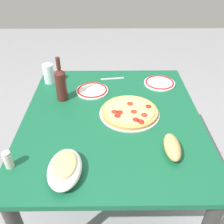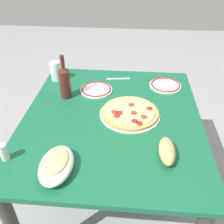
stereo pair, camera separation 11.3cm
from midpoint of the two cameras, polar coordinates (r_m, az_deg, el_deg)
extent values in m
plane|color=gray|center=(1.99, -1.72, -18.28)|extent=(8.00, 8.00, 0.00)
cube|color=#145938|center=(1.47, -2.21, -1.49)|extent=(1.18, 1.03, 0.03)
cylinder|color=#33302D|center=(2.17, -13.74, -0.81)|extent=(0.07, 0.07, 0.71)
cylinder|color=#33302D|center=(2.15, 10.45, -0.66)|extent=(0.07, 0.07, 0.71)
cylinder|color=#B7B7BC|center=(1.48, 1.79, -0.33)|extent=(0.36, 0.36, 0.01)
cylinder|color=tan|center=(1.47, 1.80, 0.05)|extent=(0.33, 0.33, 0.02)
cylinder|color=#EACC75|center=(1.46, 1.81, 0.43)|extent=(0.29, 0.29, 0.01)
cylinder|color=maroon|center=(1.49, 6.15, 1.22)|extent=(0.04, 0.04, 0.00)
cylinder|color=#B22D1E|center=(1.44, 2.75, 0.06)|extent=(0.04, 0.04, 0.00)
cylinder|color=maroon|center=(1.37, 4.23, -2.23)|extent=(0.04, 0.04, 0.00)
cylinder|color=#B22D1E|center=(1.42, 5.08, -0.74)|extent=(0.04, 0.04, 0.00)
cylinder|color=#B22D1E|center=(1.44, -1.70, -0.03)|extent=(0.04, 0.04, 0.00)
cylinder|color=maroon|center=(1.38, 3.10, -1.80)|extent=(0.04, 0.04, 0.00)
cylinder|color=maroon|center=(1.41, -1.04, -0.90)|extent=(0.04, 0.04, 0.00)
cylinder|color=#B22D1E|center=(1.51, 1.98, 1.84)|extent=(0.04, 0.04, 0.00)
cylinder|color=maroon|center=(1.44, -0.48, -0.13)|extent=(0.04, 0.04, 0.00)
ellipsoid|color=white|center=(1.15, -13.53, -12.55)|extent=(0.24, 0.15, 0.07)
ellipsoid|color=#AD2819|center=(1.14, -13.62, -12.14)|extent=(0.20, 0.12, 0.03)
ellipsoid|color=#EACC75|center=(1.13, -13.75, -11.52)|extent=(0.17, 0.10, 0.02)
cylinder|color=#471E19|center=(1.61, -13.46, 5.60)|extent=(0.07, 0.07, 0.18)
cone|color=#471E19|center=(1.56, -14.00, 9.01)|extent=(0.07, 0.07, 0.03)
cylinder|color=#471E19|center=(1.54, -14.27, 10.68)|extent=(0.03, 0.03, 0.07)
cylinder|color=silver|center=(1.84, -15.93, 8.34)|extent=(0.07, 0.07, 0.14)
cylinder|color=white|center=(1.80, 8.97, 6.45)|extent=(0.22, 0.22, 0.01)
torus|color=red|center=(1.80, 8.99, 6.67)|extent=(0.20, 0.20, 0.01)
cylinder|color=white|center=(1.70, -6.43, 4.76)|extent=(0.22, 0.22, 0.01)
torus|color=red|center=(1.69, -6.45, 4.99)|extent=(0.20, 0.20, 0.01)
ellipsoid|color=tan|center=(1.23, 10.96, -7.91)|extent=(0.18, 0.08, 0.07)
cylinder|color=silver|center=(1.26, -24.95, -10.07)|extent=(0.04, 0.04, 0.07)
cylinder|color=#B7B7BC|center=(1.23, -25.45, -8.64)|extent=(0.04, 0.04, 0.01)
cube|color=#B7B7BC|center=(1.84, -1.69, 7.55)|extent=(0.04, 0.17, 0.00)
camera|label=1|loc=(0.06, -92.25, -1.62)|focal=40.25mm
camera|label=2|loc=(0.06, 87.75, 1.62)|focal=40.25mm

